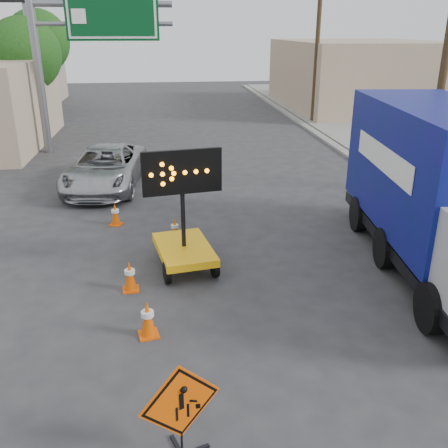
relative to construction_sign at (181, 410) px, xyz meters
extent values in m
plane|color=#2D2D30|center=(1.08, 0.70, -0.80)|extent=(100.00, 100.00, 0.00)
cube|color=gray|center=(8.28, 15.70, -0.74)|extent=(0.40, 60.00, 0.12)
cube|color=gray|center=(10.58, 15.70, -0.72)|extent=(4.00, 60.00, 0.15)
cube|color=tan|center=(14.08, 30.70, 1.50)|extent=(10.00, 14.00, 4.60)
cylinder|color=slate|center=(-5.42, 18.70, 2.60)|extent=(0.36, 0.36, 6.80)
cylinder|color=slate|center=(-2.42, 18.70, 5.60)|extent=(6.00, 0.28, 0.28)
cylinder|color=slate|center=(-2.42, 18.70, 4.80)|extent=(6.00, 0.20, 0.20)
cube|color=#043C18|center=(-2.02, 18.58, 5.10)|extent=(4.00, 0.10, 2.00)
cube|color=silver|center=(-2.02, 18.51, 5.10)|extent=(3.80, 0.01, 1.80)
cylinder|color=slate|center=(-7.42, 26.70, 3.70)|extent=(0.44, 0.44, 9.00)
cylinder|color=#41321B|center=(9.08, 10.70, 3.70)|extent=(0.26, 0.26, 9.00)
cylinder|color=#41321B|center=(9.08, 24.70, 3.70)|extent=(0.26, 0.26, 9.00)
cylinder|color=#41321B|center=(-6.92, 22.70, 0.82)|extent=(0.28, 0.28, 3.25)
sphere|color=#154012|center=(-6.92, 22.70, 3.38)|extent=(3.71, 3.71, 3.71)
cylinder|color=#41321B|center=(-7.92, 30.70, 0.99)|extent=(0.28, 0.28, 3.58)
sphere|color=#154012|center=(-7.92, 30.70, 3.81)|extent=(4.10, 4.10, 4.10)
cylinder|color=black|center=(0.00, 0.00, -0.49)|extent=(0.03, 0.03, 0.63)
cube|color=#E55004|center=(0.00, 0.00, 0.14)|extent=(1.07, 0.41, 1.14)
cube|color=black|center=(0.00, 0.00, 0.14)|extent=(1.00, 0.37, 1.06)
cube|color=#FFB50E|center=(0.32, 5.83, -0.34)|extent=(1.55, 2.22, 0.18)
cylinder|color=black|center=(0.32, 5.83, 0.84)|extent=(0.10, 0.10, 2.25)
cube|color=black|center=(0.32, 5.83, 1.60)|extent=(1.83, 0.41, 1.02)
imported|color=#A9ACB1|center=(-2.19, 12.70, -0.07)|extent=(3.01, 5.48, 1.46)
cube|color=black|center=(6.23, 4.91, -0.21)|extent=(3.22, 8.12, 0.30)
cube|color=#071855|center=(6.23, 5.70, 1.52)|extent=(3.12, 6.36, 2.97)
cube|color=#E55004|center=(-0.50, 2.97, -0.78)|extent=(0.44, 0.44, 0.03)
cone|color=#E55004|center=(-0.50, 2.97, -0.41)|extent=(0.29, 0.29, 0.71)
cylinder|color=silver|center=(-0.50, 2.97, -0.33)|extent=(0.24, 0.24, 0.10)
cube|color=#E55004|center=(-0.93, 4.79, -0.78)|extent=(0.39, 0.39, 0.03)
cone|color=#E55004|center=(-0.93, 4.79, -0.43)|extent=(0.28, 0.28, 0.68)
cylinder|color=silver|center=(-0.93, 4.79, -0.35)|extent=(0.23, 0.23, 0.10)
cube|color=#E55004|center=(0.14, 7.52, -0.79)|extent=(0.39, 0.39, 0.03)
cone|color=#E55004|center=(0.14, 7.52, -0.47)|extent=(0.25, 0.25, 0.60)
cylinder|color=silver|center=(0.14, 7.52, -0.40)|extent=(0.20, 0.20, 0.09)
cube|color=#E55004|center=(-1.56, 8.85, -0.78)|extent=(0.44, 0.44, 0.03)
cone|color=#E55004|center=(-1.56, 8.85, -0.45)|extent=(0.27, 0.27, 0.65)
cylinder|color=silver|center=(-1.56, 8.85, -0.37)|extent=(0.22, 0.22, 0.10)
cube|color=#E55004|center=(-1.38, 11.52, -0.78)|extent=(0.40, 0.40, 0.03)
cone|color=#E55004|center=(-1.38, 11.52, -0.40)|extent=(0.30, 0.30, 0.73)
cylinder|color=silver|center=(-1.38, 11.52, -0.32)|extent=(0.25, 0.25, 0.11)
camera|label=1|loc=(-0.07, -5.18, 4.64)|focal=40.00mm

